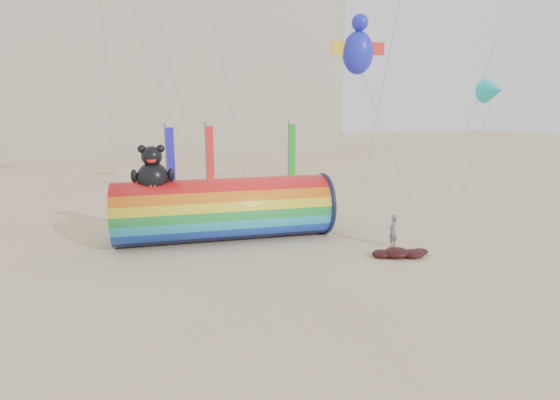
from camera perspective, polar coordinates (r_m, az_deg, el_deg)
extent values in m
plane|color=#CCB58C|center=(18.20, -0.40, -8.48)|extent=(160.00, 160.00, 0.00)
cube|color=#B7AD99|center=(63.15, -21.91, 14.75)|extent=(60.00, 15.00, 20.00)
cube|color=#28303D|center=(55.71, -23.01, 15.61)|extent=(59.50, 0.12, 17.00)
cylinder|color=red|center=(21.35, -7.21, -1.19)|extent=(10.31, 3.01, 3.01)
torus|color=#0F1438|center=(22.47, 5.69, -0.47)|extent=(0.21, 3.15, 3.15)
cylinder|color=black|center=(22.51, 5.98, -0.45)|extent=(0.05, 2.98, 2.98)
ellipsoid|color=black|center=(20.92, -16.25, 2.69)|extent=(1.47, 1.31, 1.55)
ellipsoid|color=gold|center=(20.47, -16.28, 2.24)|extent=(0.76, 0.33, 0.66)
sphere|color=black|center=(20.78, -16.42, 5.49)|extent=(0.94, 0.94, 0.94)
sphere|color=black|center=(20.76, -17.62, 6.37)|extent=(0.38, 0.38, 0.38)
sphere|color=black|center=(20.73, -15.34, 6.50)|extent=(0.38, 0.38, 0.38)
ellipsoid|color=red|center=(20.41, -16.44, 5.01)|extent=(0.42, 0.15, 0.26)
ellipsoid|color=black|center=(20.86, -18.53, 3.00)|extent=(0.31, 0.31, 0.62)
ellipsoid|color=black|center=(20.79, -14.04, 3.24)|extent=(0.31, 0.31, 0.62)
imported|color=slate|center=(20.83, 14.53, -3.93)|extent=(0.67, 0.63, 1.54)
ellipsoid|color=#3C0C0B|center=(19.66, 14.97, -6.67)|extent=(1.17, 0.99, 0.41)
ellipsoid|color=#3C0C0B|center=(19.85, 17.03, -6.71)|extent=(0.99, 0.84, 0.34)
ellipsoid|color=#3C0C0B|center=(19.53, 13.20, -6.84)|extent=(0.91, 0.77, 0.32)
ellipsoid|color=#3C0C0B|center=(20.16, 15.17, -6.41)|extent=(0.78, 0.66, 0.27)
ellipsoid|color=#3C0C0B|center=(20.36, 17.81, -6.42)|extent=(0.73, 0.62, 0.25)
cylinder|color=#59595E|center=(32.10, -14.62, 5.06)|extent=(0.10, 0.10, 5.20)
cube|color=#211BCC|center=(32.09, -14.07, 5.18)|extent=(0.56, 0.06, 4.50)
cylinder|color=#59595E|center=(33.56, -9.63, 5.59)|extent=(0.10, 0.10, 5.20)
cube|color=red|center=(33.58, -9.11, 5.70)|extent=(0.56, 0.06, 4.50)
cylinder|color=#59595E|center=(35.70, 1.10, 6.17)|extent=(0.10, 0.10, 5.20)
cube|color=green|center=(35.78, 1.59, 6.26)|extent=(0.56, 0.06, 4.50)
ellipsoid|color=#1C24CD|center=(20.73, 10.14, 18.40)|extent=(1.41, 1.10, 1.88)
cone|color=#19B9CA|center=(31.60, 26.11, 12.71)|extent=(1.55, 1.55, 1.40)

